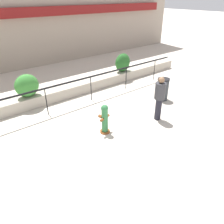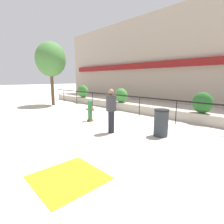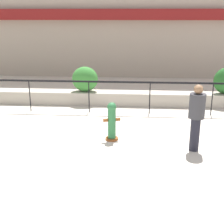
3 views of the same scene
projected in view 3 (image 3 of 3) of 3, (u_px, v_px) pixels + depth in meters
ground_plane at (56, 182)px, 6.55m from camera, size 120.00×120.00×0.00m
building_facade at (106, 2)px, 16.76m from camera, size 30.00×1.36×8.00m
planter_wall_low at (93, 98)px, 12.18m from camera, size 18.00×0.70×0.50m
fence_railing_segment at (89, 84)px, 10.91m from camera, size 15.00×0.05×1.15m
hedge_bush_1 at (85, 79)px, 11.99m from camera, size 1.00×0.69×0.96m
fire_hydrant at (112, 121)px, 8.58m from camera, size 0.48×0.48×1.08m
pedestrian at (196, 114)px, 7.77m from camera, size 0.56×0.56×1.73m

